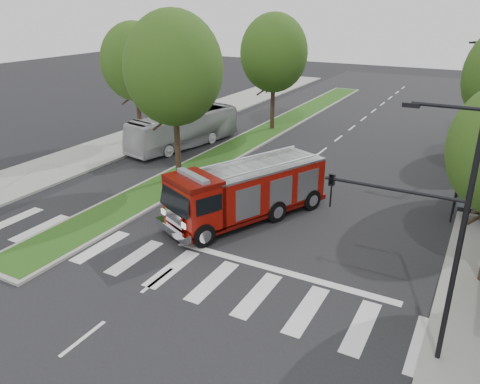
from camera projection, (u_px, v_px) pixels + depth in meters
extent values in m
plane|color=black|center=(210.00, 239.00, 22.07)|extent=(140.00, 140.00, 0.00)
cube|color=gray|center=(120.00, 144.00, 36.58)|extent=(5.00, 80.00, 0.15)
cube|color=gray|center=(262.00, 134.00, 39.35)|extent=(3.00, 50.00, 0.14)
cube|color=#183F12|center=(262.00, 133.00, 39.33)|extent=(2.60, 49.50, 0.02)
cylinder|color=black|center=(454.00, 200.00, 23.31)|extent=(0.08, 0.08, 2.50)
cylinder|color=black|center=(457.00, 192.00, 24.29)|extent=(0.08, 0.08, 2.50)
cylinder|color=black|center=(177.00, 144.00, 28.73)|extent=(0.36, 0.36, 4.62)
ellipsoid|color=#1B370F|center=(173.00, 69.00, 27.03)|extent=(5.80, 5.80, 6.67)
cylinder|color=black|center=(273.00, 105.00, 40.18)|extent=(0.36, 0.36, 4.40)
ellipsoid|color=#1B370F|center=(274.00, 53.00, 38.56)|extent=(5.60, 5.60, 6.44)
cylinder|color=black|center=(139.00, 114.00, 37.23)|extent=(0.36, 0.36, 4.18)
ellipsoid|color=#1B370F|center=(135.00, 62.00, 35.69)|extent=(5.20, 5.20, 5.98)
cylinder|color=black|center=(459.00, 248.00, 13.09)|extent=(0.16, 0.16, 8.00)
cylinder|color=black|center=(448.00, 106.00, 12.01)|extent=(1.80, 0.10, 0.10)
cube|color=black|center=(411.00, 105.00, 12.43)|extent=(0.45, 0.20, 0.12)
cylinder|color=black|center=(392.00, 189.00, 13.44)|extent=(4.00, 0.10, 0.10)
imported|color=black|center=(331.00, 191.00, 14.38)|extent=(0.18, 0.22, 1.10)
cube|color=black|center=(473.00, 43.00, 31.58)|extent=(0.45, 0.20, 0.12)
cube|color=#500804|center=(248.00, 208.00, 24.09)|extent=(6.00, 9.04, 0.26)
cube|color=maroon|center=(261.00, 185.00, 24.14)|extent=(5.14, 7.14, 2.08)
cube|color=maroon|center=(194.00, 204.00, 21.88)|extent=(3.15, 2.79, 2.19)
cube|color=#B2B2B7|center=(261.00, 165.00, 23.73)|extent=(5.14, 7.14, 0.12)
cylinder|color=#B2B2B7|center=(250.00, 157.00, 24.34)|extent=(2.69, 5.72, 0.10)
cylinder|color=#B2B2B7|center=(274.00, 166.00, 22.96)|extent=(2.69, 5.72, 0.10)
cube|color=silver|center=(173.00, 230.00, 21.58)|extent=(2.61, 1.46, 0.36)
cube|color=#8C99A5|center=(193.00, 176.00, 21.35)|extent=(2.23, 1.28, 0.19)
cylinder|color=black|center=(177.00, 217.00, 22.98)|extent=(0.81, 1.19, 1.15)
cylinder|color=black|center=(203.00, 235.00, 21.21)|extent=(0.81, 1.19, 1.15)
cylinder|color=black|center=(247.00, 197.00, 25.42)|extent=(0.81, 1.19, 1.15)
cylinder|color=black|center=(276.00, 211.00, 23.65)|extent=(0.81, 1.19, 1.15)
cylinder|color=black|center=(281.00, 187.00, 26.81)|extent=(0.81, 1.19, 1.15)
cylinder|color=black|center=(311.00, 200.00, 25.04)|extent=(0.81, 1.19, 1.15)
imported|color=silver|center=(184.00, 129.00, 35.80)|extent=(4.32, 10.24, 2.78)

